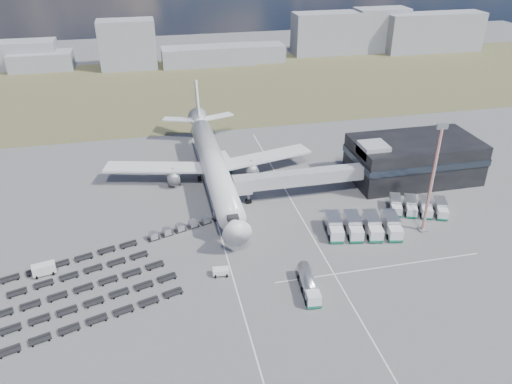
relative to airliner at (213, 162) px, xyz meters
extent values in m
plane|color=#565659|center=(0.00, -32.38, -5.29)|extent=(420.00, 420.00, 0.00)
cube|color=brown|center=(0.00, 77.62, -5.29)|extent=(420.00, 90.00, 0.01)
cube|color=silver|center=(-2.00, -27.38, -5.29)|extent=(0.25, 110.00, 0.01)
cube|color=silver|center=(16.00, -27.38, -5.29)|extent=(0.25, 110.00, 0.01)
cube|color=silver|center=(25.00, -40.38, -5.29)|extent=(40.00, 0.25, 0.01)
cube|color=black|center=(48.00, -8.38, -0.29)|extent=(30.00, 16.00, 10.00)
cube|color=#262D38|center=(48.00, -8.38, 0.91)|extent=(30.40, 16.40, 1.60)
cube|color=#939399|center=(36.00, -10.38, 4.21)|extent=(6.00, 6.00, 3.00)
cube|color=#939399|center=(18.10, -11.88, -0.19)|extent=(29.80, 3.00, 3.00)
cube|color=#939399|center=(4.70, -12.38, -0.19)|extent=(4.00, 3.60, 3.40)
cylinder|color=slate|center=(6.20, -11.88, -2.74)|extent=(0.70, 0.70, 5.10)
cylinder|color=black|center=(6.20, -11.88, -4.84)|extent=(1.40, 0.90, 1.40)
cylinder|color=silver|center=(0.00, -2.38, 0.01)|extent=(5.60, 48.00, 5.60)
cone|color=silver|center=(0.00, -28.88, 0.01)|extent=(5.60, 5.00, 5.60)
cone|color=silver|center=(0.00, 25.62, 0.81)|extent=(5.60, 8.00, 5.60)
cube|color=black|center=(0.00, -26.88, 0.81)|extent=(2.20, 2.00, 0.80)
cube|color=silver|center=(-13.00, 2.62, -1.19)|extent=(25.59, 11.38, 0.50)
cube|color=silver|center=(13.00, 2.62, -1.19)|extent=(25.59, 11.38, 0.50)
cylinder|color=slate|center=(-9.50, 0.62, -2.89)|extent=(3.00, 5.00, 3.00)
cylinder|color=slate|center=(9.50, 0.62, -2.89)|extent=(3.00, 5.00, 3.00)
cube|color=silver|center=(-5.50, 27.62, 1.21)|extent=(9.49, 5.63, 0.35)
cube|color=silver|center=(5.50, 27.62, 1.21)|extent=(9.49, 5.63, 0.35)
cube|color=silver|center=(0.00, 28.62, 6.51)|extent=(0.50, 9.06, 11.45)
cylinder|color=slate|center=(0.00, -23.38, -4.04)|extent=(0.50, 0.50, 2.50)
cylinder|color=slate|center=(-3.20, 1.62, -4.04)|extent=(0.60, 0.60, 2.50)
cylinder|color=slate|center=(3.20, 1.62, -4.04)|extent=(0.60, 0.60, 2.50)
cylinder|color=black|center=(0.00, -23.38, -4.79)|extent=(0.50, 1.20, 1.20)
cube|color=gray|center=(-72.52, 122.70, 0.33)|extent=(45.89, 12.00, 11.24)
cube|color=gray|center=(-55.68, 118.16, -1.70)|extent=(25.65, 12.00, 7.19)
cube|color=gray|center=(-19.38, 112.67, 4.64)|extent=(23.25, 12.00, 19.87)
cube|color=gray|center=(14.40, 111.09, -1.42)|extent=(40.33, 12.00, 7.75)
cube|color=gray|center=(35.16, 112.66, -1.70)|extent=(26.05, 12.00, 7.19)
cube|color=gray|center=(71.31, 118.76, 4.08)|extent=(32.33, 12.00, 18.75)
cube|color=gray|center=(97.80, 118.84, 4.57)|extent=(24.82, 12.00, 19.73)
cube|color=gray|center=(122.44, 112.83, 3.54)|extent=(47.49, 12.00, 17.67)
cube|color=silver|center=(9.64, -47.39, -3.91)|extent=(2.50, 2.50, 2.20)
cube|color=#126649|center=(9.64, -47.39, -4.77)|extent=(2.61, 2.61, 0.48)
cylinder|color=silver|center=(10.09, -42.73, -3.48)|extent=(3.07, 7.36, 2.39)
cube|color=slate|center=(10.09, -42.73, -4.58)|extent=(2.98, 7.35, 0.33)
cylinder|color=black|center=(9.95, -44.16, -4.81)|extent=(2.57, 1.29, 1.05)
cube|color=silver|center=(-3.95, -36.09, -4.62)|extent=(3.07, 1.94, 1.35)
cube|color=silver|center=(-34.86, -28.98, -4.22)|extent=(4.27, 2.61, 2.15)
cube|color=silver|center=(3.73, 7.28, -3.52)|extent=(3.31, 6.86, 3.09)
cube|color=#126649|center=(3.73, 7.28, -4.79)|extent=(3.43, 6.98, 0.50)
cube|color=silver|center=(20.07, -30.51, -3.80)|extent=(3.06, 2.96, 2.52)
cube|color=#126649|center=(20.07, -30.51, -4.78)|extent=(3.19, 3.10, 0.51)
cube|color=silver|center=(20.82, -26.58, -3.35)|extent=(3.68, 5.68, 2.97)
cube|color=silver|center=(23.89, -31.24, -3.80)|extent=(3.06, 2.96, 2.52)
cube|color=#126649|center=(23.89, -31.24, -4.78)|extent=(3.19, 3.10, 0.51)
cube|color=silver|center=(24.64, -27.31, -3.35)|extent=(3.68, 5.68, 2.97)
cube|color=silver|center=(27.71, -31.97, -3.80)|extent=(3.06, 2.96, 2.52)
cube|color=#126649|center=(27.71, -31.97, -4.78)|extent=(3.19, 3.10, 0.51)
cube|color=silver|center=(28.46, -28.04, -3.35)|extent=(3.68, 5.68, 2.97)
cube|color=silver|center=(31.53, -32.70, -3.80)|extent=(3.06, 2.96, 2.52)
cube|color=#126649|center=(31.53, -32.70, -4.78)|extent=(3.19, 3.10, 0.51)
cube|color=silver|center=(32.28, -28.76, -3.35)|extent=(3.68, 5.68, 2.97)
cube|color=silver|center=(36.10, -24.17, -4.08)|extent=(2.74, 2.69, 2.06)
cube|color=#126649|center=(36.10, -24.17, -4.87)|extent=(2.86, 2.81, 0.42)
cube|color=silver|center=(37.26, -21.11, -3.70)|extent=(3.63, 4.82, 2.43)
cube|color=silver|center=(39.07, -25.30, -4.08)|extent=(2.74, 2.69, 2.06)
cube|color=#126649|center=(39.07, -25.30, -4.87)|extent=(2.86, 2.81, 0.42)
cube|color=silver|center=(40.23, -22.24, -3.70)|extent=(3.63, 4.82, 2.43)
cube|color=silver|center=(42.04, -26.43, -4.08)|extent=(2.74, 2.69, 2.06)
cube|color=#126649|center=(42.04, -26.43, -4.87)|extent=(2.86, 2.81, 0.42)
cube|color=silver|center=(43.20, -23.37, -3.70)|extent=(3.63, 4.82, 2.43)
cube|color=silver|center=(45.01, -27.56, -4.08)|extent=(2.74, 2.69, 2.06)
cube|color=#126649|center=(45.01, -27.56, -4.87)|extent=(2.86, 2.81, 0.42)
cube|color=silver|center=(46.17, -24.50, -3.70)|extent=(3.63, 4.82, 2.43)
cube|color=black|center=(-15.29, -22.04, -5.02)|extent=(2.69, 2.12, 0.16)
cube|color=silver|center=(-15.29, -22.04, -4.25)|extent=(1.83, 1.83, 1.35)
cube|color=black|center=(-12.56, -21.11, -5.02)|extent=(2.69, 2.12, 0.16)
cube|color=silver|center=(-12.56, -21.11, -4.25)|extent=(1.83, 1.83, 1.35)
cube|color=black|center=(-9.83, -20.17, -5.02)|extent=(2.69, 2.12, 0.16)
cube|color=silver|center=(-9.83, -20.17, -4.25)|extent=(1.83, 1.83, 1.35)
cube|color=black|center=(-7.10, -19.24, -5.02)|extent=(2.69, 2.12, 0.16)
cube|color=silver|center=(-7.10, -19.24, -4.25)|extent=(1.83, 1.83, 1.35)
cube|color=black|center=(-4.37, -18.30, -5.02)|extent=(2.69, 2.12, 0.16)
cube|color=silver|center=(-4.37, -18.30, -4.25)|extent=(1.83, 1.83, 1.35)
cube|color=black|center=(-1.65, -17.37, -5.02)|extent=(2.69, 2.12, 0.16)
cube|color=silver|center=(-1.65, -17.37, -4.25)|extent=(1.83, 1.83, 1.35)
cube|color=black|center=(1.08, -16.43, -5.02)|extent=(2.69, 2.12, 0.16)
cube|color=silver|center=(1.08, -16.43, -4.25)|extent=(1.83, 1.83, 1.35)
cube|color=black|center=(-25.08, -43.38, -4.90)|extent=(29.21, 10.49, 0.77)
cube|color=black|center=(-26.42, -39.07, -4.90)|extent=(29.21, 10.49, 0.77)
cube|color=black|center=(-27.77, -34.76, -4.90)|extent=(29.21, 10.49, 0.77)
cube|color=black|center=(-29.11, -30.45, -4.90)|extent=(25.11, 9.21, 0.77)
cube|color=black|center=(-30.45, -26.14, -4.90)|extent=(25.11, 9.21, 0.77)
cylinder|color=#A82A1A|center=(38.88, -30.63, 5.95)|extent=(0.63, 0.63, 22.49)
cube|color=slate|center=(38.88, -30.63, 17.46)|extent=(2.20, 0.72, 1.08)
cube|color=#565659|center=(38.88, -30.63, -5.16)|extent=(1.80, 1.80, 0.27)
camera|label=1|loc=(-13.45, -107.14, 50.95)|focal=35.00mm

